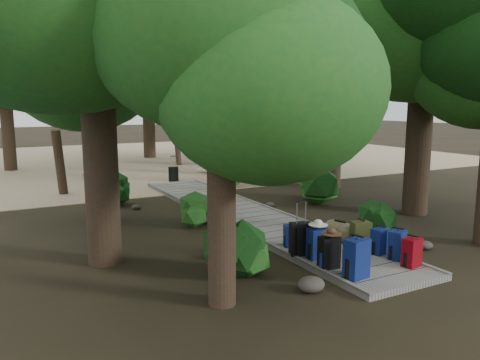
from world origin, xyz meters
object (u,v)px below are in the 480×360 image
kayak (89,175)px  sun_lounger (210,167)px  backpack_right_d (361,233)px  suitcase_on_boardwalk (301,239)px  backpack_left_b (329,251)px  duffel_right_khaki (340,230)px  backpack_left_a (357,256)px  backpack_left_d (292,235)px  backpack_right_b (397,243)px  lone_suitcase_on_sand (173,174)px  backpack_right_c (380,240)px  backpack_right_a (412,251)px  backpack_left_c (317,242)px

kayak → sun_lounger: (5.18, -0.92, 0.12)m
backpack_right_d → suitcase_on_boardwalk: (-1.49, 0.14, 0.03)m
backpack_left_b → duffel_right_khaki: bearing=51.5°
backpack_left_a → backpack_left_d: backpack_left_a is taller
backpack_left_d → backpack_right_b: 2.17m
lone_suitcase_on_sand → backpack_right_c: bearing=-77.6°
suitcase_on_boardwalk → backpack_right_a: bearing=-30.4°
backpack_left_d → backpack_right_d: backpack_right_d is taller
backpack_left_c → duffel_right_khaki: backpack_left_c is taller
kayak → backpack_left_d: bearing=-86.3°
backpack_left_b → suitcase_on_boardwalk: 0.88m
backpack_right_c → backpack_right_d: size_ratio=0.98×
backpack_left_a → backpack_right_a: bearing=-11.0°
backpack_right_a → backpack_right_d: bearing=78.8°
backpack_right_d → kayak: 13.31m
backpack_right_d → backpack_left_b: bearing=-137.6°
backpack_left_d → backpack_right_c: size_ratio=0.89×
backpack_right_a → backpack_right_c: backpack_right_a is taller
backpack_right_a → sun_lounger: 13.52m
backpack_left_d → backpack_right_b: bearing=-30.1°
backpack_left_a → lone_suitcase_on_sand: (0.98, 12.03, -0.20)m
sun_lounger → backpack_left_b: bearing=-121.0°
backpack_right_c → suitcase_on_boardwalk: (-1.49, 0.71, 0.04)m
backpack_right_a → backpack_right_b: size_ratio=0.96×
kayak → backpack_left_a: bearing=-87.8°
backpack_left_c → backpack_right_a: size_ratio=1.12×
backpack_left_a → backpack_left_c: 1.17m
backpack_right_d → backpack_left_a: bearing=-119.1°
lone_suitcase_on_sand → backpack_right_a: bearing=-77.9°
sun_lounger → backpack_left_a: bearing=-119.9°
backpack_left_d → backpack_right_d: bearing=-7.2°
backpack_right_c → backpack_right_a: bearing=-99.5°
backpack_left_b → kayak: 13.76m
backpack_left_c → backpack_left_b: bearing=-100.4°
backpack_left_a → kayak: bearing=89.1°
backpack_right_a → kayak: 14.69m
backpack_right_c → suitcase_on_boardwalk: suitcase_on_boardwalk is taller
backpack_right_d → lone_suitcase_on_sand: bearing=107.6°
backpack_right_c → sun_lounger: bearing=74.0°
backpack_right_c → duffel_right_khaki: bearing=83.8°
backpack_left_c → backpack_left_d: bearing=93.2°
backpack_left_a → backpack_left_b: bearing=90.8°
backpack_left_b → backpack_right_b: backpack_left_b is taller
backpack_right_b → sun_lounger: size_ratio=0.35×
lone_suitcase_on_sand → kayak: size_ratio=0.17×
backpack_right_d → backpack_right_b: bearing=-70.8°
backpack_left_c → backpack_right_b: (1.39, -0.77, -0.02)m
kayak → sun_lounger: size_ratio=1.89×
backpack_right_d → kayak: backpack_right_d is taller
backpack_left_c → kayak: backpack_left_c is taller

